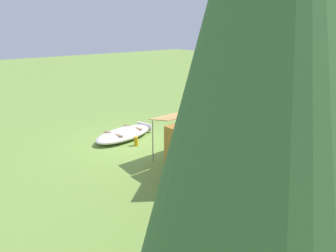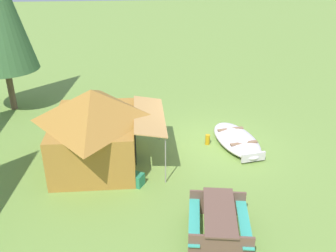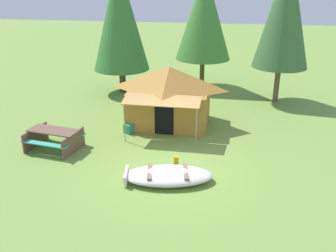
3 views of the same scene
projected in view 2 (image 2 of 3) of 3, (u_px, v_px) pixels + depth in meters
The scene contains 6 objects.
ground_plane at pixel (212, 145), 13.22m from camera, with size 80.00×80.00×0.00m, color olive.
beached_rowboat at pixel (237, 140), 13.16m from camera, with size 2.98×1.75×0.39m.
canvas_cabin_tent at pixel (94, 126), 11.64m from camera, with size 3.56×3.61×2.51m.
picnic_table at pixel (219, 220), 8.87m from camera, with size 2.04×1.73×0.76m.
cooler_box at pixel (135, 179), 10.95m from camera, with size 0.50×0.34×0.38m, color #2A855D.
fuel_can at pixel (208, 140), 13.20m from camera, with size 0.16×0.16×0.37m, color orange.
Camera 2 is at (-11.41, 2.62, 6.36)m, focal length 39.74 mm.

